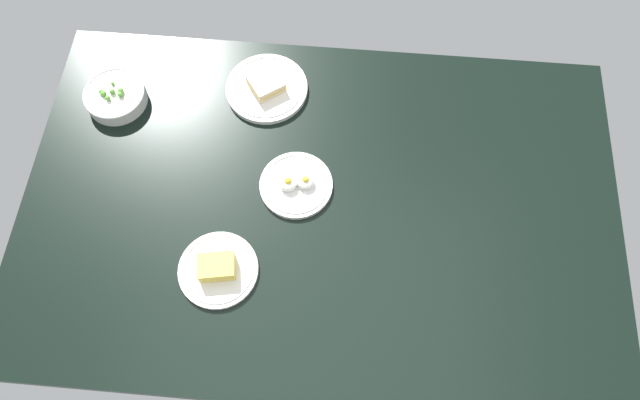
{
  "coord_description": "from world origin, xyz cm",
  "views": [
    {
      "loc": [
        4.96,
        -58.53,
        137.62
      ],
      "look_at": [
        0.0,
        0.0,
        6.0
      ],
      "focal_mm": 32.24,
      "sensor_mm": 36.0,
      "label": 1
    }
  ],
  "objects_px": {
    "bowl_peas": "(115,96)",
    "plate_sandwich": "(267,87)",
    "plate_eggs": "(296,184)",
    "plate_cheese": "(218,269)"
  },
  "relations": [
    {
      "from": "plate_eggs",
      "to": "bowl_peas",
      "type": "bearing_deg",
      "value": 157.14
    },
    {
      "from": "plate_sandwich",
      "to": "plate_eggs",
      "type": "distance_m",
      "value": 0.31
    },
    {
      "from": "plate_eggs",
      "to": "bowl_peas",
      "type": "xyz_separation_m",
      "value": [
        -0.52,
        0.22,
        0.01
      ]
    },
    {
      "from": "plate_eggs",
      "to": "bowl_peas",
      "type": "relative_size",
      "value": 1.13
    },
    {
      "from": "bowl_peas",
      "to": "plate_eggs",
      "type": "bearing_deg",
      "value": -22.86
    },
    {
      "from": "plate_cheese",
      "to": "plate_eggs",
      "type": "height_order",
      "value": "plate_cheese"
    },
    {
      "from": "plate_cheese",
      "to": "bowl_peas",
      "type": "height_order",
      "value": "bowl_peas"
    },
    {
      "from": "plate_eggs",
      "to": "bowl_peas",
      "type": "height_order",
      "value": "bowl_peas"
    },
    {
      "from": "plate_sandwich",
      "to": "plate_cheese",
      "type": "bearing_deg",
      "value": -95.66
    },
    {
      "from": "bowl_peas",
      "to": "plate_sandwich",
      "type": "bearing_deg",
      "value": 9.85
    }
  ]
}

